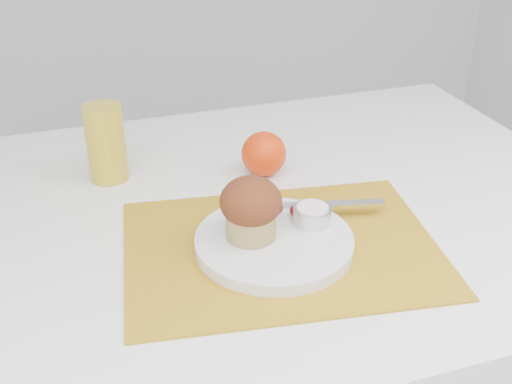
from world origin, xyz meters
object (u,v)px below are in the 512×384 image
object	(u,v)px
plate	(274,242)
orange	(264,154)
muffin	(251,208)
juice_glass	(106,143)

from	to	relation	value
plate	orange	bearing A→B (deg)	74.73
orange	muffin	world-z (taller)	muffin
orange	juice_glass	world-z (taller)	juice_glass
orange	juice_glass	distance (m)	0.26
plate	orange	distance (m)	0.23
orange	juice_glass	bearing A→B (deg)	165.05
plate	muffin	world-z (taller)	muffin
orange	muffin	xyz separation A→B (m)	(-0.09, -0.21, 0.03)
juice_glass	orange	bearing A→B (deg)	-14.95
plate	orange	world-z (taller)	orange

